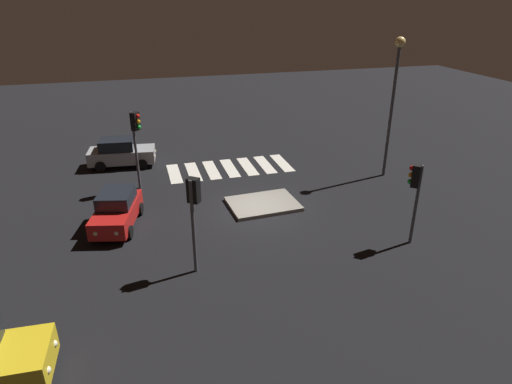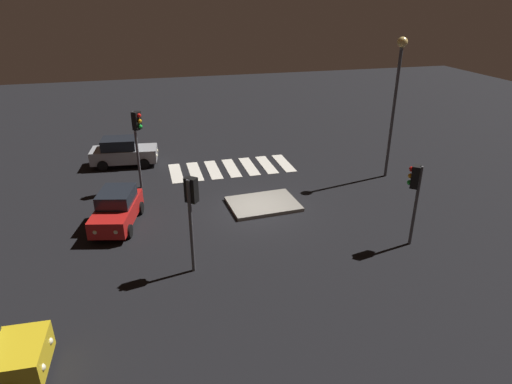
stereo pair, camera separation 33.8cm
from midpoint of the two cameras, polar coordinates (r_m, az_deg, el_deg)
name	(u,v)px [view 1 (the left image)]	position (r m, az deg, el deg)	size (l,w,h in m)	color
ground_plane	(256,210)	(22.41, -0.43, -2.33)	(80.00, 80.00, 0.00)	black
traffic_island	(263,204)	(22.84, 0.49, -1.55)	(3.63, 2.82, 0.18)	gray
car_silver	(121,153)	(29.21, -17.33, 4.86)	(4.21, 2.26, 1.77)	#9EA0A5
car_red	(117,210)	(21.65, -17.93, -2.20)	(2.47, 4.06, 1.67)	red
traffic_light_west	(415,185)	(19.54, 19.38, 0.91)	(0.53, 0.54, 3.62)	#47474C
traffic_light_north	(194,202)	(16.59, -8.60, -1.29)	(0.54, 0.53, 3.90)	#47474C
traffic_light_east	(136,132)	(24.61, -15.60, 7.49)	(0.53, 0.54, 4.36)	#47474C
street_lamp	(395,85)	(26.30, 17.08, 13.05)	(0.56, 0.56, 7.93)	#47474C
crosswalk_near	(230,168)	(27.81, -3.74, 3.08)	(7.60, 3.20, 0.02)	silver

